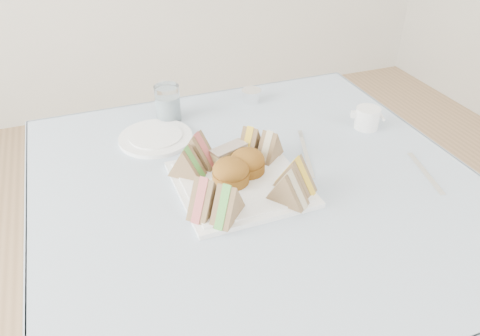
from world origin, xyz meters
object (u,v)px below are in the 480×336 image
object	(u,v)px
table	(255,291)
water_glass	(168,103)
serving_plate	(240,184)
creamer_jug	(367,118)

from	to	relation	value
table	water_glass	xyz separation A→B (m)	(-0.12, 0.38, 0.43)
table	water_glass	bearing A→B (deg)	107.89
serving_plate	creamer_jug	size ratio (longest dim) A/B	4.26
serving_plate	table	bearing A→B (deg)	-4.27
serving_plate	creamer_jug	bearing A→B (deg)	16.67
table	creamer_jug	bearing A→B (deg)	19.79
serving_plate	water_glass	world-z (taller)	water_glass
creamer_jug	table	bearing A→B (deg)	-141.07
table	serving_plate	distance (m)	0.38
table	creamer_jug	size ratio (longest dim) A/B	13.38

